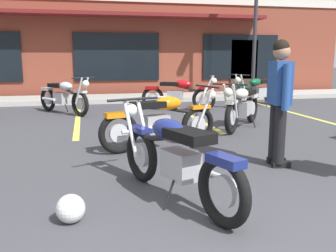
# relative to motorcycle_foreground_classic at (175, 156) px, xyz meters

# --- Properties ---
(ground_plane) EXTENTS (80.00, 80.00, 0.00)m
(ground_plane) POSITION_rel_motorcycle_foreground_classic_xyz_m (0.32, 1.63, -0.46)
(ground_plane) COLOR #3D3D42
(sidewalk_kerb) EXTENTS (22.00, 1.80, 0.14)m
(sidewalk_kerb) POSITION_rel_motorcycle_foreground_classic_xyz_m (0.32, 9.00, -0.39)
(sidewalk_kerb) COLOR #A8A59E
(sidewalk_kerb) RESTS_ON ground_plane
(brick_storefront_building) EXTENTS (18.02, 6.32, 3.69)m
(brick_storefront_building) POSITION_rel_motorcycle_foreground_classic_xyz_m (0.32, 12.88, 1.38)
(brick_storefront_building) COLOR brown
(brick_storefront_building) RESTS_ON ground_plane
(painted_stall_lines) EXTENTS (8.40, 4.80, 0.01)m
(painted_stall_lines) POSITION_rel_motorcycle_foreground_classic_xyz_m (0.32, 5.40, -0.46)
(painted_stall_lines) COLOR #DBCC4C
(painted_stall_lines) RESTS_ON ground_plane
(motorcycle_foreground_classic) EXTENTS (1.04, 2.02, 0.98)m
(motorcycle_foreground_classic) POSITION_rel_motorcycle_foreground_classic_xyz_m (0.00, 0.00, 0.00)
(motorcycle_foreground_classic) COLOR black
(motorcycle_foreground_classic) RESTS_ON ground_plane
(motorcycle_red_sportbike) EXTENTS (1.47, 1.80, 0.98)m
(motorcycle_red_sportbike) POSITION_rel_motorcycle_foreground_classic_xyz_m (-1.41, 6.31, 0.00)
(motorcycle_red_sportbike) COLOR black
(motorcycle_red_sportbike) RESTS_ON ground_plane
(motorcycle_black_cruiser) EXTENTS (1.95, 1.21, 0.98)m
(motorcycle_black_cruiser) POSITION_rel_motorcycle_foreground_classic_xyz_m (1.65, 6.29, 0.00)
(motorcycle_black_cruiser) COLOR black
(motorcycle_black_cruiser) RESTS_ON ground_plane
(motorcycle_blue_standard) EXTENTS (1.56, 1.73, 0.98)m
(motorcycle_blue_standard) POSITION_rel_motorcycle_foreground_classic_xyz_m (2.29, 3.48, 0.00)
(motorcycle_blue_standard) COLOR black
(motorcycle_blue_standard) RESTS_ON ground_plane
(motorcycle_green_cafe_racer) EXTENTS (1.91, 1.28, 0.98)m
(motorcycle_green_cafe_racer) POSITION_rel_motorcycle_foreground_classic_xyz_m (4.14, 6.59, 0.00)
(motorcycle_green_cafe_racer) COLOR black
(motorcycle_green_cafe_racer) RESTS_ON ground_plane
(motorcycle_cream_vintage) EXTENTS (2.05, 0.96, 0.98)m
(motorcycle_cream_vintage) POSITION_rel_motorcycle_foreground_classic_xyz_m (0.32, 2.18, 0.00)
(motorcycle_cream_vintage) COLOR black
(motorcycle_cream_vintage) RESTS_ON ground_plane
(person_near_building) EXTENTS (0.33, 0.61, 1.68)m
(person_near_building) POSITION_rel_motorcycle_foreground_classic_xyz_m (1.63, 0.89, 0.49)
(person_near_building) COLOR black
(person_near_building) RESTS_ON ground_plane
(helmet_on_pavement) EXTENTS (0.26, 0.26, 0.26)m
(helmet_on_pavement) POSITION_rel_motorcycle_foreground_classic_xyz_m (-1.03, -0.32, -0.33)
(helmet_on_pavement) COLOR silver
(helmet_on_pavement) RESTS_ON ground_plane
(parking_lot_lamp_post) EXTENTS (0.24, 0.76, 4.98)m
(parking_lot_lamp_post) POSITION_rel_motorcycle_foreground_classic_xyz_m (4.61, 7.79, 2.76)
(parking_lot_lamp_post) COLOR #2D2D33
(parking_lot_lamp_post) RESTS_ON ground_plane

